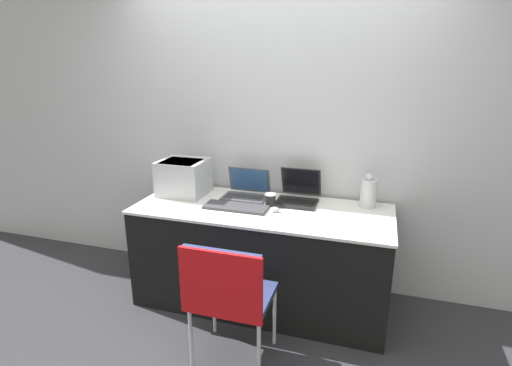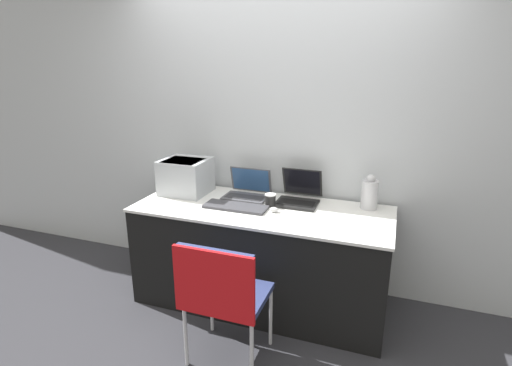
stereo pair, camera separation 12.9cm
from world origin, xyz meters
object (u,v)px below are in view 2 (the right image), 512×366
laptop_left (247,191)px  external_keyboard (236,207)px  chair (221,290)px  mouse (274,210)px  laptop_right (299,195)px  coffee_cup (270,200)px  metal_pitcher (370,193)px  printer (186,175)px

laptop_left → external_keyboard: size_ratio=0.73×
external_keyboard → chair: size_ratio=0.56×
mouse → chair: bearing=-98.2°
laptop_right → coffee_cup: (-0.18, -0.16, -0.01)m
laptop_right → metal_pitcher: 0.53m
printer → mouse: (0.83, -0.18, -0.14)m
laptop_left → coffee_cup: laptop_left is taller
laptop_right → external_keyboard: laptop_right is taller
metal_pitcher → chair: (-0.75, -1.03, -0.37)m
laptop_right → external_keyboard: (-0.41, -0.29, -0.05)m
laptop_left → mouse: (0.31, -0.25, -0.03)m
laptop_right → chair: (-0.22, -0.99, -0.30)m
mouse → metal_pitcher: (0.64, 0.31, 0.10)m
external_keyboard → mouse: 0.30m
laptop_left → external_keyboard: bearing=-88.1°
chair → laptop_left: bearing=101.9°
coffee_cup → chair: (-0.04, -0.83, -0.30)m
metal_pitcher → external_keyboard: bearing=-160.7°
printer → mouse: printer is taller
mouse → external_keyboard: bearing=-177.0°
printer → external_keyboard: (0.53, -0.20, -0.14)m
coffee_cup → metal_pitcher: (0.71, 0.20, 0.07)m
coffee_cup → metal_pitcher: bearing=15.4°
printer → laptop_left: (0.52, 0.07, -0.10)m
laptop_left → laptop_right: bearing=2.7°
laptop_right → external_keyboard: size_ratio=0.72×
laptop_right → mouse: (-0.12, -0.27, -0.04)m
printer → metal_pitcher: size_ratio=1.40×
printer → coffee_cup: bearing=-4.8°
laptop_right → chair: laptop_right is taller
laptop_right → laptop_left: bearing=-177.3°
laptop_left → laptop_right: laptop_right is taller
printer → coffee_cup: size_ratio=3.93×
coffee_cup → mouse: (0.07, -0.12, -0.03)m
mouse → chair: chair is taller
mouse → metal_pitcher: 0.72m
external_keyboard → chair: bearing=-74.4°
laptop_right → chair: 1.06m
coffee_cup → printer: bearing=175.2°
laptop_left → coffee_cup: (0.24, -0.14, -0.00)m
external_keyboard → coffee_cup: size_ratio=5.09×
laptop_left → mouse: laptop_left is taller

